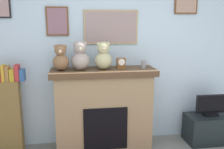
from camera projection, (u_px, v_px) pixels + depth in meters
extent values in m
cube|color=silver|center=(120.00, 56.00, 3.78)|extent=(5.20, 0.12, 2.60)
cube|color=tan|center=(111.00, 27.00, 3.60)|extent=(0.77, 0.02, 0.48)
cube|color=gray|center=(111.00, 27.00, 3.59)|extent=(0.73, 0.00, 0.44)
cube|color=brown|center=(186.00, 4.00, 3.70)|extent=(0.35, 0.02, 0.29)
cube|color=tan|center=(186.00, 4.00, 3.69)|extent=(0.31, 0.00, 0.25)
cube|color=brown|center=(57.00, 21.00, 3.47)|extent=(0.30, 0.02, 0.39)
cube|color=#865F6B|center=(57.00, 21.00, 3.46)|extent=(0.26, 0.00, 0.35)
cube|color=#947D58|center=(104.00, 112.00, 3.61)|extent=(1.32, 0.46, 1.08)
cube|color=#4F3924|center=(103.00, 72.00, 3.49)|extent=(1.44, 0.52, 0.08)
cube|color=black|center=(106.00, 129.00, 3.42)|extent=(0.59, 0.02, 0.59)
cube|color=brown|center=(8.00, 118.00, 3.46)|extent=(0.36, 0.16, 1.03)
cube|color=red|center=(0.00, 74.00, 3.32)|extent=(0.05, 0.13, 0.20)
cube|color=gold|center=(4.00, 73.00, 3.33)|extent=(0.04, 0.13, 0.22)
cube|color=olive|center=(8.00, 74.00, 3.34)|extent=(0.05, 0.13, 0.20)
cube|color=#B79324|center=(12.00, 75.00, 3.35)|extent=(0.06, 0.13, 0.16)
cube|color=#AB2E30|center=(17.00, 73.00, 3.35)|extent=(0.06, 0.13, 0.22)
cube|color=#2B548C|center=(22.00, 75.00, 3.37)|extent=(0.06, 0.13, 0.15)
cube|color=black|center=(209.00, 128.00, 3.85)|extent=(0.69, 0.40, 0.42)
cube|color=black|center=(210.00, 114.00, 3.80)|extent=(0.20, 0.14, 0.04)
cube|color=black|center=(211.00, 104.00, 3.77)|extent=(0.46, 0.03, 0.28)
cube|color=black|center=(211.00, 104.00, 3.75)|extent=(0.42, 0.00, 0.24)
cylinder|color=gray|center=(144.00, 64.00, 3.54)|extent=(0.06, 0.06, 0.11)
cube|color=brown|center=(121.00, 63.00, 3.49)|extent=(0.11, 0.08, 0.15)
cylinder|color=white|center=(122.00, 62.00, 3.44)|extent=(0.09, 0.01, 0.09)
sphere|color=brown|center=(61.00, 62.00, 3.36)|extent=(0.22, 0.22, 0.22)
sphere|color=brown|center=(60.00, 50.00, 3.33)|extent=(0.16, 0.16, 0.16)
sphere|color=brown|center=(56.00, 47.00, 3.31)|extent=(0.05, 0.05, 0.05)
sphere|color=brown|center=(65.00, 46.00, 3.33)|extent=(0.05, 0.05, 0.05)
sphere|color=beige|center=(60.00, 51.00, 3.27)|extent=(0.05, 0.05, 0.05)
sphere|color=#A2968E|center=(81.00, 61.00, 3.40)|extent=(0.24, 0.24, 0.24)
sphere|color=#A2968E|center=(80.00, 48.00, 3.36)|extent=(0.17, 0.17, 0.17)
sphere|color=#A2968E|center=(76.00, 44.00, 3.34)|extent=(0.06, 0.06, 0.06)
sphere|color=#A2968E|center=(85.00, 44.00, 3.36)|extent=(0.06, 0.06, 0.06)
sphere|color=beige|center=(80.00, 49.00, 3.30)|extent=(0.05, 0.05, 0.05)
sphere|color=#BBB887|center=(103.00, 61.00, 3.44)|extent=(0.23, 0.23, 0.23)
sphere|color=#BBB887|center=(103.00, 48.00, 3.41)|extent=(0.17, 0.17, 0.17)
sphere|color=#BBB887|center=(99.00, 44.00, 3.39)|extent=(0.06, 0.06, 0.06)
sphere|color=#BBB887|center=(108.00, 44.00, 3.41)|extent=(0.06, 0.06, 0.06)
sphere|color=beige|center=(104.00, 49.00, 3.34)|extent=(0.05, 0.05, 0.05)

